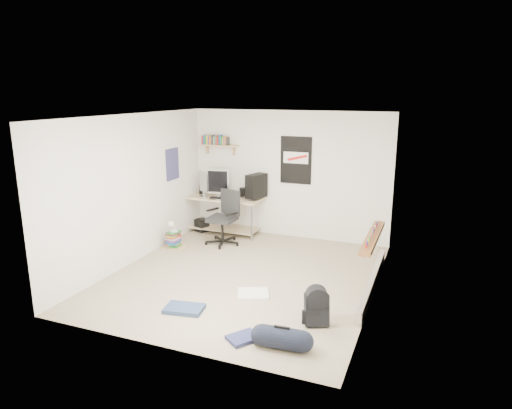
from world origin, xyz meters
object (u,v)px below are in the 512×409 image
at_px(desk, 221,215).
at_px(office_chair, 222,219).
at_px(backpack, 317,310).
at_px(book_stack, 174,240).
at_px(duffel_bag, 282,337).

relative_size(desk, office_chair, 1.69).
xyz_separation_m(desk, backpack, (2.81, -3.07, -0.16)).
height_order(desk, backpack, desk).
height_order(backpack, book_stack, backpack).
bearing_deg(desk, duffel_bag, -74.06).
bearing_deg(backpack, duffel_bag, -132.25).
distance_m(desk, office_chair, 0.79).
distance_m(office_chair, duffel_bag, 3.80).
distance_m(office_chair, book_stack, 0.97).
height_order(office_chair, book_stack, office_chair).
bearing_deg(office_chair, book_stack, -124.64).
height_order(desk, book_stack, desk).
bearing_deg(desk, backpack, -66.12).
bearing_deg(book_stack, office_chair, 34.69).
bearing_deg(duffel_bag, backpack, 67.90).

